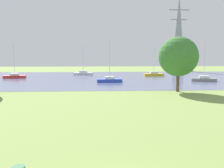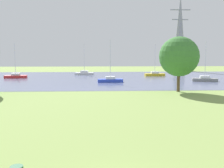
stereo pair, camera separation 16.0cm
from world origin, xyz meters
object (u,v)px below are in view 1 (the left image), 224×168
sailboat_yellow (154,74)px  sailboat_white (83,73)px  sailboat_blue (109,80)px  tree_east_near (178,57)px  sailboat_gray (204,79)px  electricity_pylon (178,33)px  sailboat_red (15,76)px

sailboat_yellow → sailboat_white: size_ratio=0.98×
sailboat_white → sailboat_blue: bearing=-71.6°
tree_east_near → sailboat_gray: bearing=55.6°
sailboat_white → electricity_pylon: 35.51m
sailboat_gray → sailboat_white: bearing=145.3°
sailboat_red → tree_east_near: size_ratio=0.97×
tree_east_near → electricity_pylon: bearing=73.4°
tree_east_near → electricity_pylon: 49.57m
sailboat_red → electricity_pylon: electricity_pylon is taller
sailboat_yellow → tree_east_near: bearing=-94.3°
sailboat_gray → sailboat_yellow: 14.62m
electricity_pylon → tree_east_near: bearing=-106.6°
tree_east_near → sailboat_yellow: bearing=85.7°
sailboat_gray → sailboat_yellow: size_ratio=1.00×
sailboat_blue → tree_east_near: 16.61m
sailboat_white → electricity_pylon: bearing=29.2°
sailboat_gray → sailboat_red: 40.43m
sailboat_white → sailboat_gray: bearing=-34.7°
sailboat_gray → sailboat_yellow: (-7.36, 12.63, 0.00)m
sailboat_blue → sailboat_red: sailboat_blue is taller
tree_east_near → sailboat_red: bearing=143.4°
sailboat_yellow → sailboat_red: 32.33m
sailboat_red → electricity_pylon: size_ratio=0.32×
sailboat_white → electricity_pylon: electricity_pylon is taller
sailboat_blue → sailboat_red: size_ratio=1.05×
tree_east_near → sailboat_white: bearing=116.6°
sailboat_white → tree_east_near: 34.57m
sailboat_blue → sailboat_red: 22.82m
sailboat_blue → sailboat_white: size_ratio=1.02×
sailboat_yellow → sailboat_white: (-17.28, 4.42, 0.00)m
sailboat_yellow → electricity_pylon: bearing=59.9°
sailboat_yellow → tree_east_near: (-1.95, -26.22, 4.61)m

